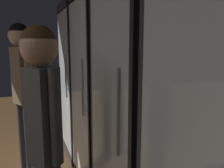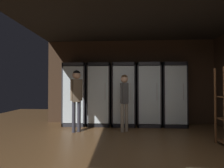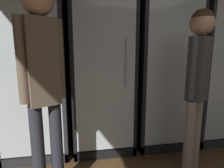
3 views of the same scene
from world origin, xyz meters
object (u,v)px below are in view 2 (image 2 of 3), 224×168
cooler_far_left (76,95)px  shopper_far (124,95)px  cooler_right (148,95)px  shopper_near (77,92)px  cooler_left (99,95)px  cooler_far_right (172,95)px  cooler_center (123,95)px

cooler_far_left → shopper_far: 1.72m
cooler_right → shopper_near: size_ratio=1.18×
cooler_left → shopper_near: cooler_left is taller
cooler_far_left → cooler_right: same height
cooler_far_left → cooler_left: bearing=-0.1°
shopper_near → shopper_far: (1.31, 0.10, -0.09)m
cooler_left → shopper_near: 0.98m
cooler_far_right → shopper_far: size_ratio=1.26×
shopper_near → shopper_far: 1.31m
cooler_far_left → shopper_far: cooler_far_left is taller
cooler_far_left → shopper_near: bearing=-72.9°
cooler_center → shopper_near: (-1.30, -0.82, 0.12)m
cooler_left → shopper_far: bearing=-42.4°
cooler_right → cooler_left: bearing=-179.9°
cooler_far_left → cooler_center: (1.55, -0.00, -0.00)m
shopper_far → cooler_center: bearing=90.9°
cooler_far_left → cooler_left: size_ratio=1.00×
cooler_far_right → shopper_near: 2.96m
shopper_near → shopper_far: shopper_near is taller
cooler_far_left → cooler_center: size_ratio=1.00×
cooler_left → cooler_right: bearing=0.1°
cooler_far_left → cooler_far_right: size_ratio=1.00×
cooler_far_left → shopper_far: (1.56, -0.72, 0.04)m
shopper_near → cooler_far_right: bearing=16.1°
cooler_left → cooler_far_right: (2.32, 0.00, -0.00)m
cooler_left → cooler_right: same height
shopper_near → shopper_far: bearing=4.4°
cooler_center → shopper_near: cooler_center is taller
cooler_far_right → shopper_near: bearing=-163.9°
cooler_center → cooler_left: bearing=180.0°
cooler_left → cooler_right: 1.55m
cooler_right → cooler_far_right: 0.77m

